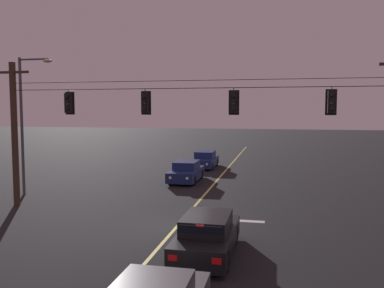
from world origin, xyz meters
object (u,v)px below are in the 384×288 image
Objects in this scene: traffic_light_leftmost at (68,103)px; car_oncoming_trailing at (205,160)px; street_lamp_corner at (26,113)px; traffic_light_right_inner at (331,102)px; car_oncoming_lead at (186,172)px; car_waiting_near_lane at (207,236)px; traffic_light_centre at (234,102)px; traffic_light_left_inner at (145,103)px.

car_oncoming_trailing is at bearing 75.46° from traffic_light_leftmost.
street_lamp_corner is at bearing -121.37° from car_oncoming_trailing.
car_oncoming_lead is (-8.35, 8.66, -4.59)m from traffic_light_right_inner.
car_waiting_near_lane is 20.88m from car_oncoming_trailing.
street_lamp_corner reaches higher than traffic_light_centre.
traffic_light_right_inner is at bearing -8.42° from street_lamp_corner.
traffic_light_leftmost is 0.28× the size of car_oncoming_lead.
car_oncoming_trailing is (0.07, 6.87, 0.00)m from car_oncoming_lead.
traffic_light_leftmost is 1.00× the size of traffic_light_right_inner.
car_waiting_near_lane is (-0.32, -5.01, -4.59)m from traffic_light_centre.
car_waiting_near_lane is 14.49m from street_lamp_corner.
traffic_light_left_inner is 0.28× the size of car_oncoming_trailing.
car_oncoming_lead is (-3.84, 13.67, -0.00)m from car_waiting_near_lane.
traffic_light_right_inner is 12.88m from car_oncoming_lead.
traffic_light_leftmost is at bearing -104.54° from car_oncoming_trailing.
car_waiting_near_lane is (7.79, -5.01, -4.59)m from traffic_light_leftmost.
car_waiting_near_lane is at bearing -79.61° from car_oncoming_trailing.
traffic_light_left_inner is at bearing -90.30° from car_oncoming_trailing.
traffic_light_left_inner is at bearing 180.00° from traffic_light_centre.
traffic_light_right_inner is (12.30, 0.00, 0.00)m from traffic_light_leftmost.
traffic_light_left_inner is 8.35m from traffic_light_right_inner.
car_waiting_near_lane is 0.55× the size of street_lamp_corner.
traffic_light_right_inner reaches higher than car_oncoming_lead.
traffic_light_left_inner is 0.28× the size of car_waiting_near_lane.
car_oncoming_lead is 10.89m from street_lamp_corner.
traffic_light_left_inner is 7.81m from car_waiting_near_lane.
traffic_light_leftmost is at bearing 180.00° from traffic_light_centre.
car_oncoming_lead is (-4.16, 8.66, -4.59)m from traffic_light_centre.
street_lamp_corner reaches higher than car_oncoming_lead.
street_lamp_corner is at bearing -141.73° from car_oncoming_lead.
traffic_light_leftmost reaches higher than car_oncoming_lead.
car_oncoming_trailing is (-3.76, 20.54, -0.00)m from car_waiting_near_lane.
traffic_light_right_inner is at bearing 0.00° from traffic_light_left_inner.
car_oncoming_lead is 6.87m from car_oncoming_trailing.
traffic_light_right_inner is 8.15m from car_waiting_near_lane.
car_oncoming_lead is at bearing 89.94° from traffic_light_left_inner.
traffic_light_leftmost is at bearing 147.28° from car_waiting_near_lane.
car_oncoming_lead is (3.95, 8.66, -4.59)m from traffic_light_leftmost.
traffic_light_leftmost and traffic_light_centre have the same top height.
traffic_light_leftmost is 10.34m from car_waiting_near_lane.
traffic_light_right_inner is at bearing 48.00° from car_waiting_near_lane.
street_lamp_corner reaches higher than traffic_light_right_inner.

